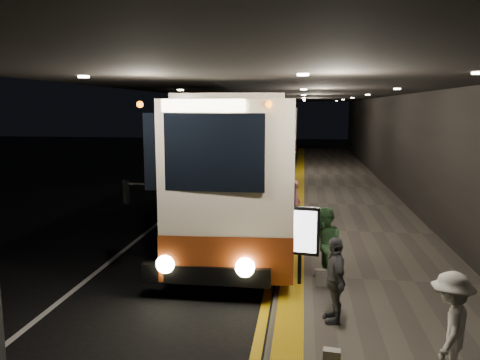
# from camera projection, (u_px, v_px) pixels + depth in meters

# --- Properties ---
(ground) EXTENTS (90.00, 90.00, 0.00)m
(ground) POSITION_uv_depth(u_px,v_px,m) (200.00, 239.00, 14.00)
(ground) COLOR black
(lane_line_white) EXTENTS (0.12, 50.00, 0.01)m
(lane_line_white) POSITION_uv_depth(u_px,v_px,m) (183.00, 203.00, 19.13)
(lane_line_white) COLOR silver
(lane_line_white) RESTS_ON ground
(kerb_stripe_yellow) EXTENTS (0.18, 50.00, 0.01)m
(kerb_stripe_yellow) POSITION_uv_depth(u_px,v_px,m) (285.00, 206.00, 18.58)
(kerb_stripe_yellow) COLOR gold
(kerb_stripe_yellow) RESTS_ON ground
(sidewalk) EXTENTS (4.50, 50.00, 0.15)m
(sidewalk) POSITION_uv_depth(u_px,v_px,m) (347.00, 206.00, 18.25)
(sidewalk) COLOR #514C44
(sidewalk) RESTS_ON ground
(tactile_strip) EXTENTS (0.50, 50.00, 0.01)m
(tactile_strip) POSITION_uv_depth(u_px,v_px,m) (298.00, 203.00, 18.49)
(tactile_strip) COLOR gold
(tactile_strip) RESTS_ON sidewalk
(terminal_wall) EXTENTS (0.10, 50.00, 6.00)m
(terminal_wall) POSITION_uv_depth(u_px,v_px,m) (411.00, 131.00, 17.49)
(terminal_wall) COLOR black
(terminal_wall) RESTS_ON ground
(support_columns) EXTENTS (0.80, 24.80, 4.40)m
(support_columns) POSITION_uv_depth(u_px,v_px,m) (183.00, 152.00, 17.77)
(support_columns) COLOR black
(support_columns) RESTS_ON ground
(canopy) EXTENTS (9.00, 50.00, 0.40)m
(canopy) POSITION_uv_depth(u_px,v_px,m) (291.00, 88.00, 17.85)
(canopy) COLOR black
(canopy) RESTS_ON support_columns
(coach_main) EXTENTS (3.48, 13.11, 4.05)m
(coach_main) POSITION_uv_depth(u_px,v_px,m) (245.00, 167.00, 15.33)
(coach_main) COLOR beige
(coach_main) RESTS_ON ground
(coach_second) EXTENTS (2.94, 12.28, 3.84)m
(coach_second) POSITION_uv_depth(u_px,v_px,m) (275.00, 137.00, 32.67)
(coach_second) COLOR beige
(coach_second) RESTS_ON ground
(coach_third) EXTENTS (3.15, 12.40, 3.86)m
(coach_third) POSITION_uv_depth(u_px,v_px,m) (281.00, 129.00, 43.33)
(coach_third) COLOR beige
(coach_third) RESTS_ON ground
(passenger_boarding) EXTENTS (0.41, 0.60, 1.58)m
(passenger_boarding) POSITION_uv_depth(u_px,v_px,m) (295.00, 206.00, 14.19)
(passenger_boarding) COLOR #D46381
(passenger_boarding) RESTS_ON sidewalk
(passenger_waiting_green) EXTENTS (0.77, 0.94, 1.66)m
(passenger_waiting_green) POSITION_uv_depth(u_px,v_px,m) (325.00, 246.00, 9.89)
(passenger_waiting_green) COLOR #457C48
(passenger_waiting_green) RESTS_ON sidewalk
(passenger_waiting_white) EXTENTS (0.82, 1.10, 1.55)m
(passenger_waiting_white) POSITION_uv_depth(u_px,v_px,m) (451.00, 327.00, 6.37)
(passenger_waiting_white) COLOR silver
(passenger_waiting_white) RESTS_ON sidewalk
(passenger_waiting_grey) EXTENTS (0.60, 0.96, 1.53)m
(passenger_waiting_grey) POSITION_uv_depth(u_px,v_px,m) (335.00, 279.00, 8.17)
(passenger_waiting_grey) COLOR #47484C
(passenger_waiting_grey) RESTS_ON sidewalk
(bag_polka) EXTENTS (0.30, 0.14, 0.36)m
(bag_polka) POSITION_uv_depth(u_px,v_px,m) (322.00, 278.00, 9.87)
(bag_polka) COLOR black
(bag_polka) RESTS_ON sidewalk
(bag_plain) EXTENTS (0.26, 0.17, 0.31)m
(bag_plain) POSITION_uv_depth(u_px,v_px,m) (332.00, 360.00, 6.72)
(bag_plain) COLOR #B4B2A8
(bag_plain) RESTS_ON sidewalk
(info_sign) EXTENTS (0.80, 0.22, 1.69)m
(info_sign) POSITION_uv_depth(u_px,v_px,m) (300.00, 232.00, 9.82)
(info_sign) COLOR black
(info_sign) RESTS_ON sidewalk
(stanchion_post) EXTENTS (0.05, 0.05, 1.21)m
(stanchion_post) POSITION_uv_depth(u_px,v_px,m) (291.00, 248.00, 10.53)
(stanchion_post) COLOR black
(stanchion_post) RESTS_ON sidewalk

